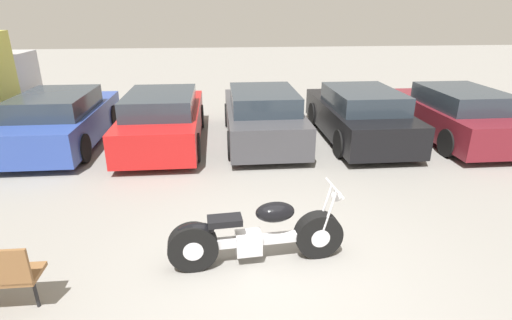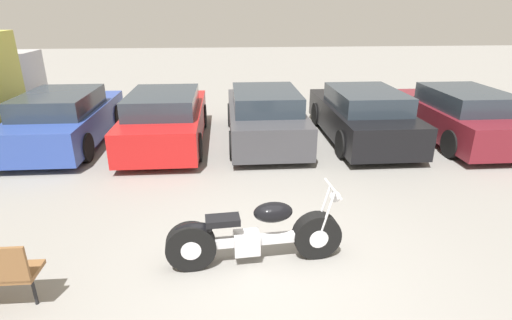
% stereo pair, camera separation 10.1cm
% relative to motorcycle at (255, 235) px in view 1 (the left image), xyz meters
% --- Properties ---
extents(ground_plane, '(60.00, 60.00, 0.00)m').
position_rel_motorcycle_xyz_m(ground_plane, '(0.22, -0.30, -0.41)').
color(ground_plane, gray).
extents(motorcycle, '(2.36, 0.62, 1.03)m').
position_rel_motorcycle_xyz_m(motorcycle, '(0.00, 0.00, 0.00)').
color(motorcycle, black).
rests_on(motorcycle, ground_plane).
extents(parked_car_blue, '(1.85, 4.31, 1.33)m').
position_rel_motorcycle_xyz_m(parked_car_blue, '(-4.26, 5.31, 0.23)').
color(parked_car_blue, '#2D479E').
rests_on(parked_car_blue, ground_plane).
extents(parked_car_red, '(1.85, 4.31, 1.33)m').
position_rel_motorcycle_xyz_m(parked_car_red, '(-1.79, 5.14, 0.23)').
color(parked_car_red, red).
rests_on(parked_car_red, ground_plane).
extents(parked_car_dark_grey, '(1.85, 4.31, 1.33)m').
position_rel_motorcycle_xyz_m(parked_car_dark_grey, '(0.67, 5.23, 0.23)').
color(parked_car_dark_grey, '#3D3D42').
rests_on(parked_car_dark_grey, ground_plane).
extents(parked_car_black, '(1.85, 4.31, 1.33)m').
position_rel_motorcycle_xyz_m(parked_car_black, '(3.13, 5.07, 0.23)').
color(parked_car_black, black).
rests_on(parked_car_black, ground_plane).
extents(parked_car_maroon, '(1.85, 4.31, 1.33)m').
position_rel_motorcycle_xyz_m(parked_car_maroon, '(5.59, 4.90, 0.23)').
color(parked_car_maroon, maroon).
rests_on(parked_car_maroon, ground_plane).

